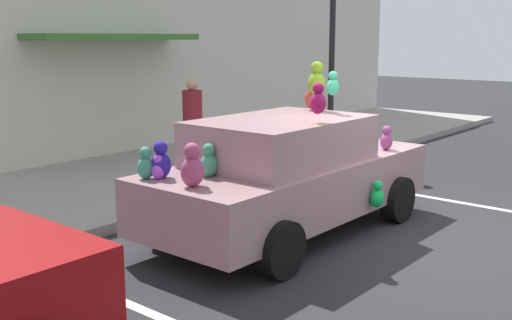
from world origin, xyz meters
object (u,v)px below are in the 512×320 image
plush_covered_car (289,173)px  teddy_bear_on_sidewalk (232,163)px  pedestrian_walking_past (193,125)px  street_lamp_post (332,39)px

plush_covered_car → teddy_bear_on_sidewalk: 2.74m
teddy_bear_on_sidewalk → pedestrian_walking_past: bearing=71.7°
plush_covered_car → street_lamp_post: size_ratio=1.13×
plush_covered_car → pedestrian_walking_past: (1.92, 3.72, 0.09)m
teddy_bear_on_sidewalk → pedestrian_walking_past: size_ratio=0.35×
teddy_bear_on_sidewalk → street_lamp_post: size_ratio=0.15×
plush_covered_car → pedestrian_walking_past: bearing=62.7°
street_lamp_post → pedestrian_walking_past: street_lamp_post is taller
street_lamp_post → pedestrian_walking_past: (-2.51, 1.48, -1.61)m
teddy_bear_on_sidewalk → pedestrian_walking_past: (0.47, 1.43, 0.49)m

